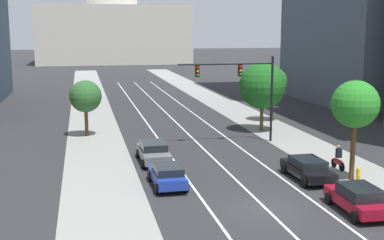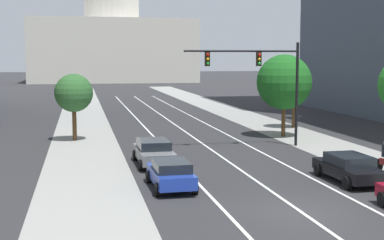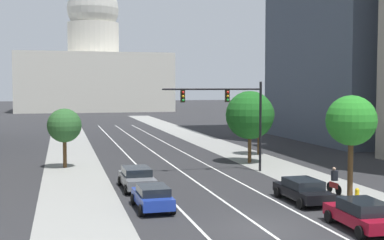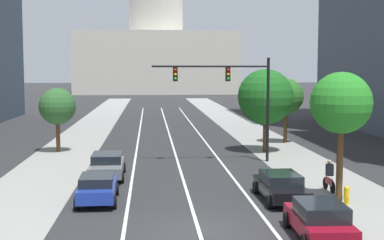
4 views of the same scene
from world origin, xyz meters
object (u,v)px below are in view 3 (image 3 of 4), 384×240
object	(u,v)px
fire_hydrant	(357,195)
cyclist	(334,181)
street_tree_near_right	(259,114)
street_tree_mid_right	(351,121)
car_blue	(152,197)
traffic_signal_mast	(231,108)
car_black	(303,190)
street_tree_mid_left	(64,126)
car_gray	(137,178)
street_tree_far_right	(250,115)
capitol_building	(94,69)
car_crimson	(362,214)

from	to	relation	value
fire_hydrant	cyclist	distance (m)	2.82
street_tree_near_right	street_tree_mid_right	bearing A→B (deg)	-97.24
car_blue	traffic_signal_mast	distance (m)	14.62
car_black	street_tree_mid_right	xyz separation A→B (m)	(2.75, -0.64, 4.11)
fire_hydrant	cyclist	size ratio (longest dim) A/B	0.53
street_tree_mid_right	street_tree_mid_left	xyz separation A→B (m)	(-16.41, 17.77, -1.26)
car_gray	street_tree_far_right	world-z (taller)	street_tree_far_right
car_gray	traffic_signal_mast	xyz separation A→B (m)	(8.35, 5.00, 4.42)
car_gray	street_tree_mid_left	size ratio (longest dim) A/B	0.95
fire_hydrant	street_tree_far_right	size ratio (longest dim) A/B	0.14
car_black	car_blue	world-z (taller)	car_black
street_tree_near_right	street_tree_far_right	xyz separation A→B (m)	(-2.90, -5.07, 0.24)
street_tree_near_right	car_gray	bearing A→B (deg)	-134.77
street_tree_mid_right	street_tree_far_right	xyz separation A→B (m)	(-0.14, 16.67, -0.52)
capitol_building	car_black	bearing A→B (deg)	-87.93
car_black	street_tree_near_right	world-z (taller)	street_tree_near_right
car_blue	street_tree_mid_left	xyz separation A→B (m)	(-4.63, 16.84, 2.85)
street_tree_mid_right	street_tree_mid_left	bearing A→B (deg)	132.72
car_blue	car_gray	distance (m)	6.15
street_tree_near_right	street_tree_mid_left	xyz separation A→B (m)	(-19.17, -3.97, -0.50)
street_tree_mid_left	traffic_signal_mast	bearing A→B (deg)	-23.70
car_black	fire_hydrant	size ratio (longest dim) A/B	5.16
cyclist	street_tree_far_right	size ratio (longest dim) A/B	0.26
capitol_building	street_tree_mid_left	distance (m)	108.79
car_crimson	street_tree_far_right	distance (m)	22.72
car_blue	street_tree_near_right	xyz separation A→B (m)	(14.55, 20.81, 3.35)
car_blue	car_crimson	xyz separation A→B (m)	(9.03, -6.55, 0.03)
car_crimson	street_tree_mid_left	distance (m)	27.24
car_blue	street_tree_near_right	size ratio (longest dim) A/B	0.74
car_black	street_tree_far_right	xyz separation A→B (m)	(2.61, 16.03, 3.59)
car_gray	street_tree_mid_left	world-z (taller)	street_tree_mid_left
car_crimson	fire_hydrant	distance (m)	6.01
street_tree_mid_right	car_crimson	bearing A→B (deg)	-116.05
fire_hydrant	street_tree_near_right	size ratio (longest dim) A/B	0.16
street_tree_far_right	car_blue	bearing A→B (deg)	-126.49
car_black	car_blue	xyz separation A→B (m)	(-9.04, 0.29, 0.00)
car_blue	street_tree_mid_right	xyz separation A→B (m)	(11.78, -0.92, 4.10)
car_blue	street_tree_mid_left	bearing A→B (deg)	14.25
capitol_building	street_tree_near_right	bearing A→B (deg)	-84.50
traffic_signal_mast	street_tree_mid_right	xyz separation A→B (m)	(3.43, -12.07, -0.34)
car_blue	cyclist	size ratio (longest dim) A/B	2.43
car_gray	car_blue	bearing A→B (deg)	179.25
traffic_signal_mast	street_tree_mid_left	world-z (taller)	traffic_signal_mast
car_black	street_tree_near_right	size ratio (longest dim) A/B	0.83
car_black	street_tree_mid_left	bearing A→B (deg)	37.92
car_crimson	traffic_signal_mast	distance (m)	18.25
car_black	car_gray	bearing A→B (deg)	53.89
street_tree_mid_left	car_black	bearing A→B (deg)	-51.43
street_tree_mid_left	street_tree_mid_right	bearing A→B (deg)	-47.28
car_crimson	fire_hydrant	size ratio (longest dim) A/B	4.90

